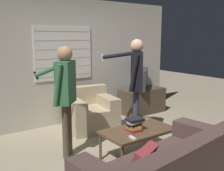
# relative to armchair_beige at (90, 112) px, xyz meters

# --- Properties ---
(ground_plane) EXTENTS (16.00, 16.00, 0.00)m
(ground_plane) POSITION_rel_armchair_beige_xyz_m (-0.11, -1.42, -0.33)
(ground_plane) COLOR gray
(wall_back) EXTENTS (5.20, 0.08, 2.55)m
(wall_back) POSITION_rel_armchair_beige_xyz_m (-0.11, 0.61, 0.96)
(wall_back) COLOR #BCB7A8
(wall_back) RESTS_ON ground_plane
(armchair_beige) EXTENTS (1.02, 0.94, 0.80)m
(armchair_beige) POSITION_rel_armchair_beige_xyz_m (0.00, 0.00, 0.00)
(armchair_beige) COLOR tan
(armchair_beige) RESTS_ON ground_plane
(coffee_table) EXTENTS (1.07, 0.61, 0.44)m
(coffee_table) POSITION_rel_armchair_beige_xyz_m (-0.07, -1.53, 0.08)
(coffee_table) COLOR brown
(coffee_table) RESTS_ON ground_plane
(tv_stand) EXTENTS (1.06, 0.53, 0.58)m
(tv_stand) POSITION_rel_armchair_beige_xyz_m (1.57, 0.24, -0.03)
(tv_stand) COLOR #4C3D2D
(tv_stand) RESTS_ON ground_plane
(tv) EXTENTS (0.76, 0.75, 0.46)m
(tv) POSITION_rel_armchair_beige_xyz_m (1.57, 0.24, 0.49)
(tv) COLOR #2D2D33
(tv) RESTS_ON tv_stand
(person_left_standing) EXTENTS (0.50, 0.79, 1.65)m
(person_left_standing) POSITION_rel_armchair_beige_xyz_m (-0.91, -0.86, 0.72)
(person_left_standing) COLOR #4C4233
(person_left_standing) RESTS_ON ground_plane
(person_right_standing) EXTENTS (0.57, 0.85, 1.75)m
(person_right_standing) POSITION_rel_armchair_beige_xyz_m (0.43, -0.87, 0.80)
(person_right_standing) COLOR #33384C
(person_right_standing) RESTS_ON ground_plane
(book_stack) EXTENTS (0.25, 0.20, 0.19)m
(book_stack) POSITION_rel_armchair_beige_xyz_m (-0.15, -1.54, 0.22)
(book_stack) COLOR maroon
(book_stack) RESTS_ON coffee_table
(soda_can) EXTENTS (0.07, 0.07, 0.13)m
(soda_can) POSITION_rel_armchair_beige_xyz_m (-0.05, -1.33, 0.18)
(soda_can) COLOR silver
(soda_can) RESTS_ON coffee_table
(spare_remote) EXTENTS (0.05, 0.13, 0.02)m
(spare_remote) POSITION_rel_armchair_beige_xyz_m (-0.37, -1.76, 0.13)
(spare_remote) COLOR white
(spare_remote) RESTS_ON coffee_table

